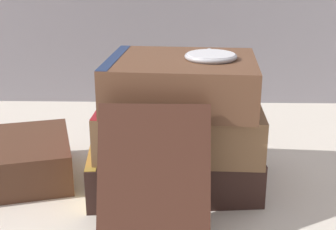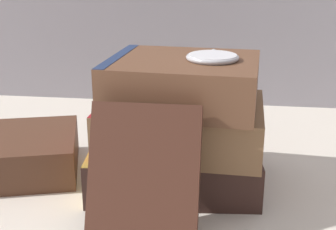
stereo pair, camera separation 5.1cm
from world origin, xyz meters
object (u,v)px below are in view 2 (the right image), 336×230
book_flat_bottom (170,162)px  book_flat_middle (178,124)px  pocket_watch (212,57)px  book_leaning_front (144,181)px  book_flat_top (179,82)px  reading_glasses (140,139)px

book_flat_bottom → book_flat_middle: bearing=-34.5°
book_flat_middle → pocket_watch: pocket_watch is taller
book_flat_bottom → book_leaning_front: book_leaning_front is taller
book_flat_middle → book_leaning_front: bearing=-97.2°
book_flat_top → pocket_watch: bearing=1.4°
book_leaning_front → reading_glasses: book_leaning_front is taller
book_flat_bottom → reading_glasses: 0.14m
book_flat_middle → book_leaning_front: 0.12m
book_flat_middle → reading_glasses: size_ratio=1.87×
book_flat_bottom → book_flat_middle: (0.01, -0.01, 0.05)m
book_flat_bottom → pocket_watch: 0.14m
book_flat_top → reading_glasses: bearing=122.0°
book_flat_middle → book_flat_bottom: bearing=153.0°
book_flat_top → reading_glasses: (-0.07, 0.14, -0.13)m
book_flat_middle → reading_glasses: 0.17m
book_flat_middle → book_flat_top: 0.05m
book_flat_middle → pocket_watch: (0.04, -0.01, 0.08)m
book_flat_bottom → book_flat_middle: book_flat_middle is taller
book_leaning_front → reading_glasses: 0.26m
book_flat_middle → book_flat_top: bearing=-76.8°
book_flat_bottom → book_leaning_front: size_ratio=1.56×
pocket_watch → reading_glasses: (-0.11, 0.14, -0.15)m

